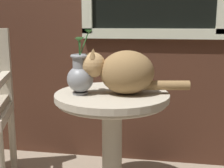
{
  "coord_description": "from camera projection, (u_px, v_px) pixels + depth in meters",
  "views": [
    {
      "loc": [
        0.55,
        -1.42,
        1.02
      ],
      "look_at": [
        0.28,
        0.16,
        0.69
      ],
      "focal_mm": 48.43,
      "sensor_mm": 36.0,
      "label": 1
    }
  ],
  "objects": [
    {
      "name": "wicker_side_table",
      "position": [
        112.0,
        127.0,
        1.68
      ],
      "size": [
        0.62,
        0.62,
        0.64
      ],
      "color": "#B2A893",
      "rests_on": "ground_plane"
    },
    {
      "name": "cat",
      "position": [
        124.0,
        72.0,
        1.6
      ],
      "size": [
        0.58,
        0.28,
        0.24
      ],
      "color": "olive",
      "rests_on": "wicker_side_table"
    },
    {
      "name": "pewter_vase_with_ivy",
      "position": [
        80.0,
        75.0,
        1.6
      ],
      "size": [
        0.14,
        0.14,
        0.34
      ],
      "color": "gray",
      "rests_on": "wicker_side_table"
    }
  ]
}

